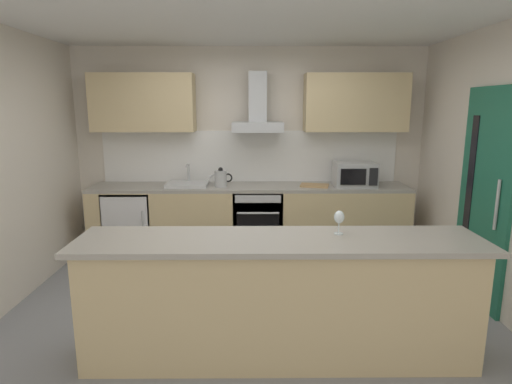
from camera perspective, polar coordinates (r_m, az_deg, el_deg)
ground at (r=3.96m, az=-1.00°, el=-16.75°), size 5.46×4.92×0.02m
ceiling at (r=3.56m, az=-1.16°, el=23.56°), size 5.46×4.92×0.02m
wall_back at (r=5.53m, az=-0.84°, el=5.67°), size 5.46×0.12×2.60m
backsplash_tile at (r=5.47m, az=-0.85°, el=4.86°), size 3.79×0.02×0.66m
counter_back at (r=5.32m, az=-0.85°, el=-3.90°), size 3.92×0.60×0.90m
counter_island at (r=3.20m, az=3.17°, el=-14.25°), size 2.93×0.64×0.94m
upper_cabinets at (r=5.28m, az=-0.88°, el=12.02°), size 3.87×0.32×0.70m
side_door at (r=4.48m, az=28.59°, el=-0.69°), size 0.08×0.85×2.05m
oven at (r=5.29m, az=0.23°, el=-3.87°), size 0.60×0.62×0.80m
refrigerator at (r=5.51m, az=-16.50°, el=-4.10°), size 0.58×0.60×0.85m
microwave at (r=5.29m, az=13.24°, el=2.35°), size 0.50×0.38×0.30m
sink at (r=5.26m, az=-9.29°, el=1.12°), size 0.50×0.40×0.26m
kettle at (r=5.15m, az=-4.80°, el=1.88°), size 0.29×0.15×0.24m
range_hood at (r=5.23m, az=0.22°, el=10.68°), size 0.62×0.45×0.72m
wine_glass at (r=3.15m, az=11.23°, el=-3.47°), size 0.08×0.08×0.18m
chopping_board at (r=5.22m, az=7.95°, el=0.89°), size 0.38×0.29×0.02m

